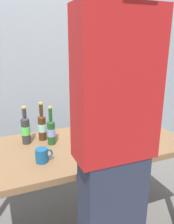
% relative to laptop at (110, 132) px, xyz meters
% --- Properties ---
extents(ground_plane, '(8.00, 8.00, 0.00)m').
position_rel_laptop_xyz_m(ground_plane, '(-0.24, -0.02, -0.80)').
color(ground_plane, slate).
rests_on(ground_plane, ground).
extents(desk, '(1.57, 0.76, 0.75)m').
position_rel_laptop_xyz_m(desk, '(-0.24, -0.02, -0.13)').
color(desk, olive).
rests_on(desk, ground).
extents(laptop, '(0.36, 0.34, 0.21)m').
position_rel_laptop_xyz_m(laptop, '(0.00, 0.00, 0.00)').
color(laptop, '#B7BABC').
rests_on(laptop, desk).
extents(beer_bottle_dark, '(0.07, 0.07, 0.29)m').
position_rel_laptop_xyz_m(beer_bottle_dark, '(-0.64, 0.15, 0.07)').
color(beer_bottle_dark, '#333333').
rests_on(beer_bottle_dark, desk).
extents(beer_bottle_green, '(0.06, 0.06, 0.30)m').
position_rel_laptop_xyz_m(beer_bottle_green, '(-0.47, 0.07, 0.06)').
color(beer_bottle_green, '#1E5123').
rests_on(beer_bottle_green, desk).
extents(beer_bottle_brown, '(0.06, 0.06, 0.30)m').
position_rel_laptop_xyz_m(beer_bottle_brown, '(-0.51, 0.17, 0.07)').
color(beer_bottle_brown, '#472B14').
rests_on(beer_bottle_brown, desk).
extents(person_figure, '(0.39, 0.26, 1.88)m').
position_rel_laptop_xyz_m(person_figure, '(-0.32, -0.63, 0.17)').
color(person_figure, '#2D3347').
rests_on(person_figure, ground).
extents(coffee_mug, '(0.12, 0.08, 0.09)m').
position_rel_laptop_xyz_m(coffee_mug, '(-0.59, -0.18, 0.00)').
color(coffee_mug, '#19598C').
rests_on(coffee_mug, desk).
extents(back_wall, '(6.00, 0.10, 2.60)m').
position_rel_laptop_xyz_m(back_wall, '(-0.24, 0.73, 0.50)').
color(back_wall, '#99A3AD').
rests_on(back_wall, ground).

